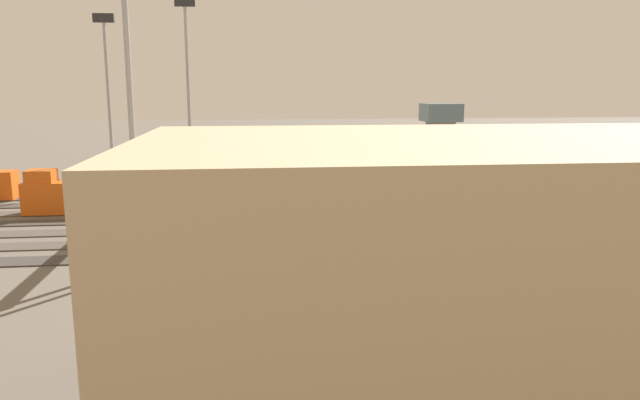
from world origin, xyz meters
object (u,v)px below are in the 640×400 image
light_mast_2 (187,68)px  signal_gantry (166,148)px  light_mast_1 (129,75)px  control_tower (440,132)px  light_mast_0 (107,77)px  train_on_track_3 (67,195)px  train_on_track_6 (563,212)px  train_on_track_0 (499,170)px

light_mast_2 → signal_gantry: light_mast_2 is taller
light_mast_1 → control_tower: 67.15m
light_mast_0 → control_tower: bearing=-167.9°
light_mast_1 → train_on_track_3: bearing=-62.7°
light_mast_1 → signal_gantry: 22.33m
train_on_track_3 → signal_gantry: 13.23m
train_on_track_6 → signal_gantry: signal_gantry is taller
train_on_track_0 → light_mast_2: bearing=-3.5°
train_on_track_0 → light_mast_0: bearing=-2.8°
light_mast_2 → signal_gantry: size_ratio=0.66×
train_on_track_6 → train_on_track_0: train_on_track_0 is taller
train_on_track_0 → control_tower: 15.50m
control_tower → train_on_track_3: bearing=28.6°
train_on_track_3 → train_on_track_0: bearing=-165.5°
train_on_track_0 → light_mast_0: light_mast_0 is taller
light_mast_2 → signal_gantry: (0.64, 20.30, -9.24)m
light_mast_1 → signal_gantry: light_mast_1 is taller
light_mast_2 → control_tower: 43.49m
train_on_track_6 → signal_gantry: (40.38, -12.50, 5.71)m
train_on_track_6 → signal_gantry: bearing=-17.2°
train_on_track_6 → train_on_track_0: 30.57m
train_on_track_0 → light_mast_0: 58.33m
train_on_track_3 → light_mast_2: size_ratio=0.38×
light_mast_2 → light_mast_1: bearing=89.7°
light_mast_0 → light_mast_1: bearing=104.7°
light_mast_0 → signal_gantry: size_ratio=0.61×
train_on_track_3 → train_on_track_0: (-57.97, -15.00, 0.00)m
train_on_track_6 → light_mast_0: 62.01m
train_on_track_3 → control_tower: size_ratio=0.86×
light_mast_0 → signal_gantry: bearing=117.2°
train_on_track_3 → light_mast_1: bearing=117.3°
train_on_track_0 → control_tower: size_ratio=0.86×
train_on_track_3 → light_mast_0: 22.43m
light_mast_1 → light_mast_2: bearing=-90.3°
control_tower → light_mast_1: bearing=52.0°
light_mast_1 → light_mast_2: (-0.23, -41.33, 1.73)m
train_on_track_3 → light_mast_2: bearing=-124.8°
train_on_track_6 → train_on_track_0: (-5.86, -30.00, 0.14)m
train_on_track_3 → control_tower: control_tower is taller
light_mast_2 → train_on_track_6: bearing=140.5°
train_on_track_3 → signal_gantry: (-11.73, 2.50, 5.58)m
control_tower → signal_gantry: bearing=37.2°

